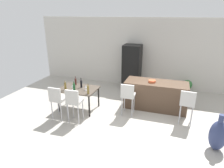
# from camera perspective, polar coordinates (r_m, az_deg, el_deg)

# --- Properties ---
(ground_plane) EXTENTS (10.00, 10.00, 0.00)m
(ground_plane) POSITION_cam_1_polar(r_m,az_deg,el_deg) (6.15, 5.28, -10.06)
(ground_plane) COLOR #ADA89E
(back_wall) EXTENTS (10.00, 0.12, 2.90)m
(back_wall) POSITION_cam_1_polar(r_m,az_deg,el_deg) (8.55, 10.48, 8.74)
(back_wall) COLOR beige
(back_wall) RESTS_ON ground_plane
(kitchen_island) EXTENTS (2.03, 0.81, 0.92)m
(kitchen_island) POSITION_cam_1_polar(r_m,az_deg,el_deg) (6.78, 12.47, -3.13)
(kitchen_island) COLOR #4C3828
(kitchen_island) RESTS_ON ground_plane
(bar_chair_left) EXTENTS (0.41, 0.41, 1.05)m
(bar_chair_left) POSITION_cam_1_polar(r_m,az_deg,el_deg) (6.08, 4.64, -3.02)
(bar_chair_left) COLOR beige
(bar_chair_left) RESTS_ON ground_plane
(bar_chair_middle) EXTENTS (0.43, 0.43, 1.05)m
(bar_chair_middle) POSITION_cam_1_polar(r_m,az_deg,el_deg) (5.96, 20.98, -4.86)
(bar_chair_middle) COLOR beige
(bar_chair_middle) RESTS_ON ground_plane
(dining_table) EXTENTS (1.21, 0.89, 0.74)m
(dining_table) POSITION_cam_1_polar(r_m,az_deg,el_deg) (6.55, -9.67, -1.82)
(dining_table) COLOR #4C4238
(dining_table) RESTS_ON ground_plane
(dining_chair_near) EXTENTS (0.41, 0.41, 1.05)m
(dining_chair_near) POSITION_cam_1_polar(r_m,az_deg,el_deg) (6.04, -15.54, -3.91)
(dining_chair_near) COLOR beige
(dining_chair_near) RESTS_ON ground_plane
(dining_chair_far) EXTENTS (0.42, 0.42, 1.05)m
(dining_chair_far) POSITION_cam_1_polar(r_m,az_deg,el_deg) (5.76, -10.95, -4.68)
(dining_chair_far) COLOR beige
(dining_chair_far) RESTS_ON ground_plane
(wine_bottle_left) EXTENTS (0.07, 0.07, 0.32)m
(wine_bottle_left) POSITION_cam_1_polar(r_m,az_deg,el_deg) (6.00, -6.91, -1.67)
(wine_bottle_left) COLOR brown
(wine_bottle_left) RESTS_ON dining_table
(wine_bottle_near) EXTENTS (0.07, 0.07, 0.30)m
(wine_bottle_near) POSITION_cam_1_polar(r_m,az_deg,el_deg) (6.44, -13.35, -0.59)
(wine_bottle_near) COLOR brown
(wine_bottle_near) RESTS_ON dining_table
(wine_bottle_corner) EXTENTS (0.06, 0.06, 0.29)m
(wine_bottle_corner) POSITION_cam_1_polar(r_m,az_deg,el_deg) (6.83, -10.47, 0.69)
(wine_bottle_corner) COLOR #471E19
(wine_bottle_corner) RESTS_ON dining_table
(wine_bottle_middle) EXTENTS (0.06, 0.06, 0.33)m
(wine_bottle_middle) POSITION_cam_1_polar(r_m,az_deg,el_deg) (6.55, -8.89, 0.07)
(wine_bottle_middle) COLOR black
(wine_bottle_middle) RESTS_ON dining_table
(wine_bottle_inner) EXTENTS (0.08, 0.08, 0.31)m
(wine_bottle_inner) POSITION_cam_1_polar(r_m,az_deg,el_deg) (6.29, -10.91, -0.90)
(wine_bottle_inner) COLOR #194723
(wine_bottle_inner) RESTS_ON dining_table
(wine_glass_right) EXTENTS (0.07, 0.07, 0.17)m
(wine_glass_right) POSITION_cam_1_polar(r_m,az_deg,el_deg) (6.40, -11.40, -0.58)
(wine_glass_right) COLOR silver
(wine_glass_right) RESTS_ON dining_table
(wine_glass_far) EXTENTS (0.07, 0.07, 0.17)m
(wine_glass_far) POSITION_cam_1_polar(r_m,az_deg,el_deg) (6.28, -7.63, -0.74)
(wine_glass_far) COLOR silver
(wine_glass_far) RESTS_ON dining_table
(refrigerator) EXTENTS (0.72, 0.68, 1.84)m
(refrigerator) POSITION_cam_1_polar(r_m,az_deg,el_deg) (8.34, 5.77, 4.96)
(refrigerator) COLOR black
(refrigerator) RESTS_ON ground_plane
(fruit_bowl) EXTENTS (0.24, 0.24, 0.07)m
(fruit_bowl) POSITION_cam_1_polar(r_m,az_deg,el_deg) (6.56, 11.51, 0.77)
(fruit_bowl) COLOR #C6512D
(fruit_bowl) RESTS_ON kitchen_island
(floor_vase) EXTENTS (0.40, 0.40, 0.92)m
(floor_vase) POSITION_cam_1_polar(r_m,az_deg,el_deg) (5.33, 28.28, -12.91)
(floor_vase) COLOR navy
(floor_vase) RESTS_ON ground_plane
(potted_plant) EXTENTS (0.37, 0.37, 0.57)m
(potted_plant) POSITION_cam_1_polar(r_m,az_deg,el_deg) (8.35, 20.91, -0.55)
(potted_plant) COLOR #996B4C
(potted_plant) RESTS_ON ground_plane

